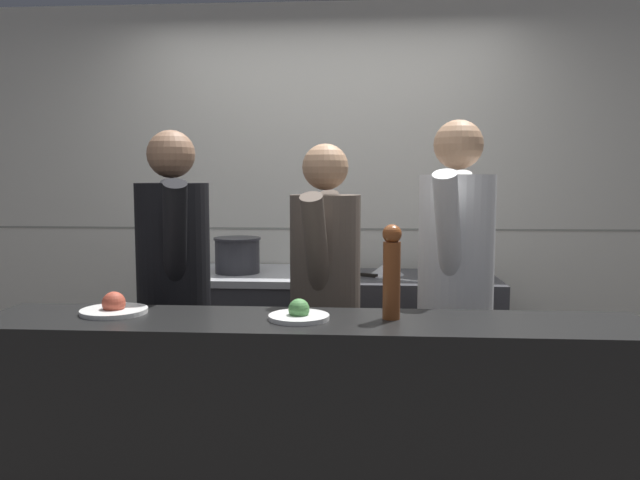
% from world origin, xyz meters
% --- Properties ---
extents(wall_back_tiled, '(8.00, 0.06, 2.60)m').
position_xyz_m(wall_back_tiled, '(0.00, 1.52, 1.30)').
color(wall_back_tiled, silver).
rests_on(wall_back_tiled, ground_plane).
extents(oven_range, '(0.93, 0.71, 0.92)m').
position_xyz_m(oven_range, '(-0.47, 1.12, 0.46)').
color(oven_range, '#38383D').
rests_on(oven_range, ground_plane).
extents(prep_counter, '(1.02, 0.65, 0.90)m').
position_xyz_m(prep_counter, '(0.53, 1.12, 0.45)').
color(prep_counter, '#38383D').
rests_on(prep_counter, ground_plane).
extents(pass_counter, '(2.52, 0.45, 0.95)m').
position_xyz_m(pass_counter, '(0.06, -0.29, 0.47)').
color(pass_counter, black).
rests_on(pass_counter, ground_plane).
extents(stock_pot, '(0.28, 0.28, 0.21)m').
position_xyz_m(stock_pot, '(-0.50, 1.08, 1.03)').
color(stock_pot, '#2D2D33').
rests_on(stock_pot, oven_range).
extents(mixing_bowl_steel, '(0.21, 0.21, 0.08)m').
position_xyz_m(mixing_bowl_steel, '(0.39, 1.19, 0.94)').
color(mixing_bowl_steel, '#B7BABF').
rests_on(mixing_bowl_steel, prep_counter).
extents(chefs_knife, '(0.33, 0.22, 0.02)m').
position_xyz_m(chefs_knife, '(0.37, 1.04, 0.90)').
color(chefs_knife, '#B7BABF').
rests_on(chefs_knife, prep_counter).
extents(plated_dish_main, '(0.26, 0.26, 0.09)m').
position_xyz_m(plated_dish_main, '(-0.73, -0.23, 0.97)').
color(plated_dish_main, white).
rests_on(plated_dish_main, pass_counter).
extents(plated_dish_appetiser, '(0.23, 0.23, 0.08)m').
position_xyz_m(plated_dish_appetiser, '(0.01, -0.29, 0.97)').
color(plated_dish_appetiser, white).
rests_on(plated_dish_appetiser, pass_counter).
extents(pepper_mill, '(0.07, 0.07, 0.36)m').
position_xyz_m(pepper_mill, '(0.36, -0.25, 1.14)').
color(pepper_mill, brown).
rests_on(pepper_mill, pass_counter).
extents(chef_head_cook, '(0.44, 0.73, 1.71)m').
position_xyz_m(chef_head_cook, '(-0.65, 0.31, 0.95)').
color(chef_head_cook, black).
rests_on(chef_head_cook, ground_plane).
extents(chef_sous, '(0.37, 0.72, 1.64)m').
position_xyz_m(chef_sous, '(0.07, 0.34, 0.91)').
color(chef_sous, black).
rests_on(chef_sous, ground_plane).
extents(chef_line, '(0.45, 0.76, 1.75)m').
position_xyz_m(chef_line, '(0.69, 0.40, 0.97)').
color(chef_line, black).
rests_on(chef_line, ground_plane).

